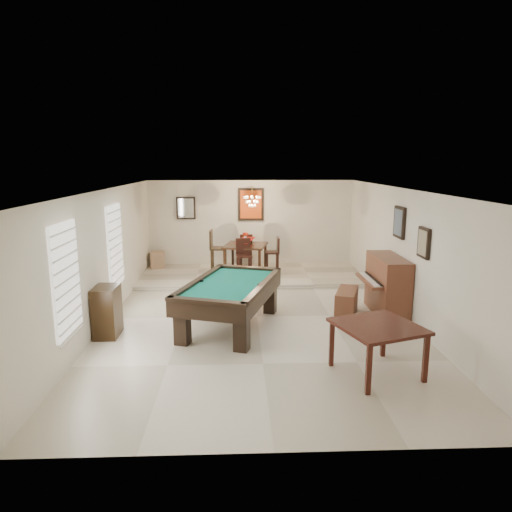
{
  "coord_description": "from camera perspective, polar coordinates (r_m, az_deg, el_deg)",
  "views": [
    {
      "loc": [
        -0.38,
        -8.94,
        3.13
      ],
      "look_at": [
        0.0,
        0.6,
        1.15
      ],
      "focal_mm": 32.0,
      "sensor_mm": 36.0,
      "label": 1
    }
  ],
  "objects": [
    {
      "name": "dining_chair_west",
      "position": [
        12.5,
        -4.7,
        0.54
      ],
      "size": [
        0.47,
        0.47,
        1.19
      ],
      "primitive_type": null,
      "rotation": [
        0.0,
        0.0,
        1.52
      ],
      "color": "black",
      "rests_on": "dining_step"
    },
    {
      "name": "wall_front",
      "position": [
        4.82,
        2.44,
        -10.61
      ],
      "size": [
        6.0,
        0.04,
        2.6
      ],
      "primitive_type": "cube",
      "color": "silver",
      "rests_on": "ground_plane"
    },
    {
      "name": "chandelier",
      "position": [
        12.18,
        -0.49,
        7.33
      ],
      "size": [
        0.44,
        0.44,
        0.6
      ],
      "primitive_type": null,
      "color": "#FFE5B2",
      "rests_on": "ceiling"
    },
    {
      "name": "dining_step",
      "position": [
        12.58,
        -0.48,
        -2.42
      ],
      "size": [
        6.0,
        2.5,
        0.12
      ],
      "primitive_type": "cube",
      "color": "beige",
      "rests_on": "ground_plane"
    },
    {
      "name": "dining_chair_north",
      "position": [
        13.29,
        -1.32,
        0.75
      ],
      "size": [
        0.4,
        0.4,
        0.97
      ],
      "primitive_type": null,
      "rotation": [
        0.0,
        0.0,
        3.26
      ],
      "color": "black",
      "rests_on": "dining_step"
    },
    {
      "name": "dining_chair_east",
      "position": [
        12.53,
        2.02,
        0.11
      ],
      "size": [
        0.37,
        0.37,
        0.98
      ],
      "primitive_type": null,
      "rotation": [
        0.0,
        0.0,
        -1.55
      ],
      "color": "black",
      "rests_on": "dining_step"
    },
    {
      "name": "corner_bench",
      "position": [
        13.52,
        -12.19,
        -0.44
      ],
      "size": [
        0.48,
        0.56,
        0.45
      ],
      "primitive_type": "cube",
      "rotation": [
        0.0,
        0.0,
        0.17
      ],
      "color": "#A87D5B",
      "rests_on": "dining_step"
    },
    {
      "name": "right_picture_lower",
      "position": [
        8.73,
        20.25,
        1.56
      ],
      "size": [
        0.06,
        0.45,
        0.55
      ],
      "primitive_type": "cube",
      "color": "gray",
      "rests_on": "wall_right"
    },
    {
      "name": "wall_left",
      "position": [
        9.5,
        -18.25,
        0.01
      ],
      "size": [
        0.04,
        9.0,
        2.6
      ],
      "primitive_type": "cube",
      "color": "silver",
      "rests_on": "ground_plane"
    },
    {
      "name": "upright_piano",
      "position": [
        9.83,
        15.3,
        -3.57
      ],
      "size": [
        0.82,
        1.46,
        1.22
      ],
      "primitive_type": null,
      "color": "brown",
      "rests_on": "ground_plane"
    },
    {
      "name": "window_left_front",
      "position": [
        7.43,
        -22.65,
        -2.68
      ],
      "size": [
        0.06,
        1.0,
        1.7
      ],
      "primitive_type": "cube",
      "color": "white",
      "rests_on": "wall_left"
    },
    {
      "name": "square_table",
      "position": [
        7.17,
        14.87,
        -11.21
      ],
      "size": [
        1.42,
        1.42,
        0.77
      ],
      "primitive_type": null,
      "rotation": [
        0.0,
        0.0,
        0.34
      ],
      "color": "black",
      "rests_on": "ground_plane"
    },
    {
      "name": "ground_plane",
      "position": [
        9.48,
        0.14,
        -7.62
      ],
      "size": [
        6.0,
        9.0,
        0.02
      ],
      "primitive_type": "cube",
      "color": "beige"
    },
    {
      "name": "flower_vase",
      "position": [
        12.45,
        -1.33,
        2.49
      ],
      "size": [
        0.17,
        0.17,
        0.23
      ],
      "primitive_type": null,
      "rotation": [
        0.0,
        0.0,
        -0.35
      ],
      "color": "#B7270F",
      "rests_on": "dining_table"
    },
    {
      "name": "pool_table",
      "position": [
        8.8,
        -3.23,
        -6.16
      ],
      "size": [
        2.12,
        2.89,
        0.86
      ],
      "primitive_type": null,
      "rotation": [
        0.0,
        0.0,
        -0.31
      ],
      "color": "black",
      "rests_on": "ground_plane"
    },
    {
      "name": "back_painting",
      "position": [
        13.46,
        -0.65,
        6.47
      ],
      "size": [
        0.75,
        0.06,
        0.95
      ],
      "primitive_type": "cube",
      "color": "#D84C14",
      "rests_on": "wall_back"
    },
    {
      "name": "window_left_rear",
      "position": [
        10.04,
        -17.2,
        1.26
      ],
      "size": [
        0.06,
        1.0,
        1.7
      ],
      "primitive_type": "cube",
      "color": "white",
      "rests_on": "wall_left"
    },
    {
      "name": "back_mirror",
      "position": [
        13.55,
        -8.75,
        5.95
      ],
      "size": [
        0.55,
        0.06,
        0.65
      ],
      "primitive_type": "cube",
      "color": "white",
      "rests_on": "wall_back"
    },
    {
      "name": "dining_table",
      "position": [
        12.55,
        -1.32,
        -0.05
      ],
      "size": [
        1.31,
        1.31,
        0.9
      ],
      "primitive_type": null,
      "rotation": [
        0.0,
        0.0,
        -0.22
      ],
      "color": "black",
      "rests_on": "dining_step"
    },
    {
      "name": "apothecary_chest",
      "position": [
        8.77,
        -18.13,
        -6.59
      ],
      "size": [
        0.41,
        0.62,
        0.92
      ],
      "primitive_type": "cube",
      "color": "black",
      "rests_on": "ground_plane"
    },
    {
      "name": "wall_back",
      "position": [
        13.57,
        -0.65,
        3.96
      ],
      "size": [
        6.0,
        0.04,
        2.6
      ],
      "primitive_type": "cube",
      "color": "silver",
      "rests_on": "ground_plane"
    },
    {
      "name": "wall_right",
      "position": [
        9.73,
        18.09,
        0.29
      ],
      "size": [
        0.04,
        9.0,
        2.6
      ],
      "primitive_type": "cube",
      "color": "silver",
      "rests_on": "ground_plane"
    },
    {
      "name": "right_picture_upper",
      "position": [
        9.9,
        17.5,
        4.04
      ],
      "size": [
        0.06,
        0.55,
        0.65
      ],
      "primitive_type": "cube",
      "color": "slate",
      "rests_on": "wall_right"
    },
    {
      "name": "dining_chair_south",
      "position": [
        11.85,
        -1.5,
        -0.39
      ],
      "size": [
        0.43,
        0.43,
        1.05
      ],
      "primitive_type": null,
      "rotation": [
        0.0,
        0.0,
        0.11
      ],
      "color": "black",
      "rests_on": "dining_step"
    },
    {
      "name": "piano_bench",
      "position": [
        9.66,
        11.25,
        -5.75
      ],
      "size": [
        0.68,
        1.04,
        0.54
      ],
      "primitive_type": "cube",
      "rotation": [
        0.0,
        0.0,
        -0.35
      ],
      "color": "#5B2F1D",
      "rests_on": "ground_plane"
    },
    {
      "name": "ceiling",
      "position": [
        8.96,
        0.15,
        8.33
      ],
      "size": [
        6.0,
        9.0,
        0.04
      ],
      "primitive_type": "cube",
      "color": "white",
      "rests_on": "wall_back"
    }
  ]
}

